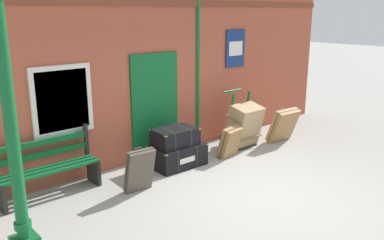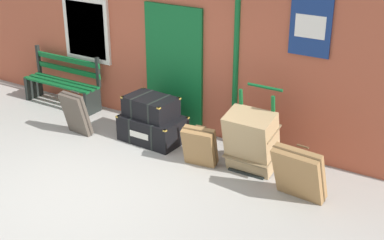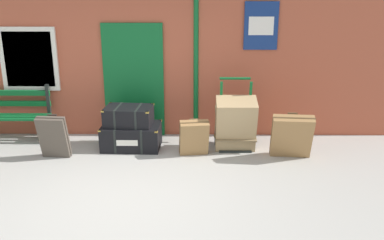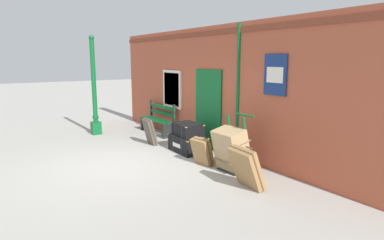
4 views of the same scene
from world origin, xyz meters
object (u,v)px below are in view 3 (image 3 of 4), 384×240
Objects in this scene: steamer_trunk_middle at (129,116)px; suitcase_charcoal at (194,138)px; large_brown_trunk at (236,124)px; suitcase_cream at (292,136)px; platform_bench at (6,116)px; suitcase_caramel at (54,137)px; steamer_trunk_base at (132,136)px; porters_trolley at (234,131)px.

steamer_trunk_middle is 1.34× the size of suitcase_charcoal.
suitcase_charcoal is at bearing -160.24° from large_brown_trunk.
steamer_trunk_middle is 1.08× the size of suitcase_cream.
platform_bench is 2.35m from steamer_trunk_middle.
suitcase_cream is at bearing -23.44° from large_brown_trunk.
large_brown_trunk is at bearing 156.56° from suitcase_cream.
suitcase_caramel reaches higher than steamer_trunk_middle.
steamer_trunk_base is 1.32× the size of suitcase_cream.
suitcase_caramel is at bearing -157.79° from steamer_trunk_base.
steamer_trunk_base is at bearing 177.57° from large_brown_trunk.
suitcase_caramel is (1.15, -0.88, -0.07)m from platform_bench.
suitcase_cream is at bearing -4.63° from suitcase_charcoal.
steamer_trunk_base is at bearing -9.46° from platform_bench.
suitcase_charcoal is at bearing -17.02° from steamer_trunk_middle.
suitcase_caramel is at bearing -176.05° from suitcase_charcoal.
suitcase_caramel is at bearing -179.56° from suitcase_cream.
steamer_trunk_base is 0.86× the size of porters_trolley.
suitcase_caramel is 2.31m from suitcase_charcoal.
porters_trolley reaches higher than steamer_trunk_middle.
steamer_trunk_middle is at bearing 162.98° from suitcase_charcoal.
suitcase_charcoal is (1.10, -0.33, 0.10)m from steamer_trunk_base.
steamer_trunk_base is 1.62× the size of suitcase_charcoal.
steamer_trunk_base is at bearing 163.21° from suitcase_charcoal.
platform_bench is 2.04× the size of suitcase_cream.
porters_trolley is 1.90× the size of suitcase_charcoal.
steamer_trunk_middle is 1.12× the size of suitcase_caramel.
steamer_trunk_middle is at bearing 156.03° from steamer_trunk_base.
steamer_trunk_middle is at bearing 170.10° from suitcase_cream.
suitcase_caramel is 3.90m from suitcase_cream.
large_brown_trunk is 1.22× the size of suitcase_cream.
suitcase_caramel is (-1.20, -0.49, 0.16)m from steamer_trunk_base.
suitcase_cream is (3.90, 0.03, 0.02)m from suitcase_caramel.
suitcase_charcoal reaches higher than steamer_trunk_base.
large_brown_trunk is 1.51× the size of suitcase_charcoal.
porters_trolley is (1.81, 0.09, 0.06)m from steamer_trunk_base.
suitcase_caramel reaches higher than suitcase_charcoal.
platform_bench reaches higher than suitcase_charcoal.
steamer_trunk_base is (2.35, -0.39, -0.23)m from platform_bench.
large_brown_trunk reaches higher than suitcase_caramel.
suitcase_caramel is at bearing -169.00° from porters_trolley.
porters_trolley is 1.05m from suitcase_cream.
large_brown_trunk is 0.97m from suitcase_cream.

